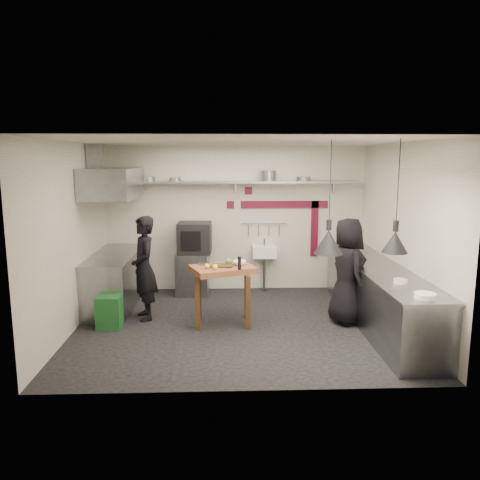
{
  "coord_description": "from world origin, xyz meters",
  "views": [
    {
      "loc": [
        -0.26,
        -6.94,
        2.55
      ],
      "look_at": [
        0.02,
        0.3,
        1.29
      ],
      "focal_mm": 35.0,
      "sensor_mm": 36.0,
      "label": 1
    }
  ],
  "objects_px": {
    "oven_stand": "(192,274)",
    "prep_table": "(223,295)",
    "green_bin": "(110,311)",
    "combi_oven": "(195,238)",
    "chef_left": "(144,268)",
    "chef_right": "(347,271)"
  },
  "relations": [
    {
      "from": "chef_left",
      "to": "chef_right",
      "type": "xyz_separation_m",
      "value": [
        3.19,
        -0.3,
        -0.01
      ]
    },
    {
      "from": "oven_stand",
      "to": "chef_right",
      "type": "distance_m",
      "value": 3.05
    },
    {
      "from": "green_bin",
      "to": "chef_right",
      "type": "height_order",
      "value": "chef_right"
    },
    {
      "from": "combi_oven",
      "to": "chef_left",
      "type": "relative_size",
      "value": 0.37
    },
    {
      "from": "oven_stand",
      "to": "combi_oven",
      "type": "xyz_separation_m",
      "value": [
        0.05,
        0.0,
        0.69
      ]
    },
    {
      "from": "green_bin",
      "to": "prep_table",
      "type": "distance_m",
      "value": 1.75
    },
    {
      "from": "prep_table",
      "to": "combi_oven",
      "type": "bearing_deg",
      "value": 87.19
    },
    {
      "from": "green_bin",
      "to": "prep_table",
      "type": "height_order",
      "value": "prep_table"
    },
    {
      "from": "combi_oven",
      "to": "chef_right",
      "type": "xyz_separation_m",
      "value": [
        2.46,
        -1.67,
        -0.26
      ]
    },
    {
      "from": "oven_stand",
      "to": "green_bin",
      "type": "xyz_separation_m",
      "value": [
        -1.16,
        -1.75,
        -0.15
      ]
    },
    {
      "from": "oven_stand",
      "to": "chef_right",
      "type": "bearing_deg",
      "value": -31.51
    },
    {
      "from": "prep_table",
      "to": "chef_left",
      "type": "distance_m",
      "value": 1.34
    },
    {
      "from": "green_bin",
      "to": "chef_right",
      "type": "xyz_separation_m",
      "value": [
        3.67,
        0.08,
        0.58
      ]
    },
    {
      "from": "green_bin",
      "to": "prep_table",
      "type": "xyz_separation_m",
      "value": [
        1.73,
        0.09,
        0.21
      ]
    },
    {
      "from": "chef_left",
      "to": "green_bin",
      "type": "bearing_deg",
      "value": -73.1
    },
    {
      "from": "prep_table",
      "to": "green_bin",
      "type": "bearing_deg",
      "value": 162.68
    },
    {
      "from": "oven_stand",
      "to": "prep_table",
      "type": "xyz_separation_m",
      "value": [
        0.58,
        -1.66,
        0.06
      ]
    },
    {
      "from": "chef_left",
      "to": "chef_right",
      "type": "height_order",
      "value": "chef_left"
    },
    {
      "from": "chef_right",
      "to": "chef_left",
      "type": "bearing_deg",
      "value": 72.26
    },
    {
      "from": "oven_stand",
      "to": "combi_oven",
      "type": "relative_size",
      "value": 1.3
    },
    {
      "from": "green_bin",
      "to": "chef_left",
      "type": "relative_size",
      "value": 0.3
    },
    {
      "from": "combi_oven",
      "to": "chef_left",
      "type": "bearing_deg",
      "value": -115.96
    }
  ]
}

